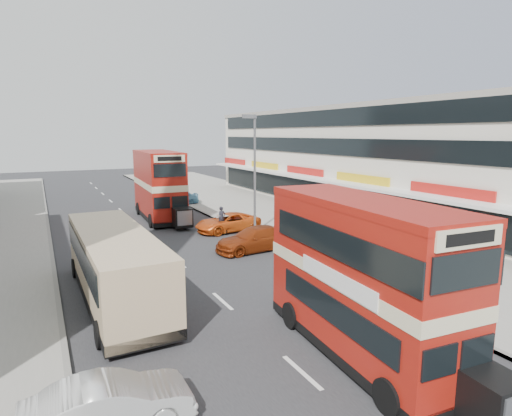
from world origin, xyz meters
TOP-DOWN VIEW (x-y plane):
  - ground at (0.00, 0.00)m, footprint 160.00×160.00m
  - road_surface at (0.00, 20.00)m, footprint 12.00×90.00m
  - pavement_right at (12.00, 20.00)m, footprint 12.00×90.00m
  - kerb_left at (-6.10, 20.00)m, footprint 0.20×90.00m
  - kerb_right at (6.10, 20.00)m, footprint 0.20×90.00m
  - commercial_row at (19.95, 22.00)m, footprint 9.90×46.20m
  - street_lamp at (6.52, 18.00)m, footprint 1.00×0.20m
  - bus_main at (2.22, 2.12)m, footprint 2.97×8.85m
  - bus_second at (2.17, 26.35)m, footprint 3.07×9.78m
  - coach at (-3.87, 10.15)m, footprint 2.84×10.33m
  - car_left_front at (-5.35, 2.00)m, footprint 3.88×1.36m
  - car_right_a at (4.73, 14.33)m, footprint 4.99×2.30m
  - car_right_b at (5.30, 19.69)m, footprint 4.93×2.71m
  - car_right_c at (5.25, 32.34)m, footprint 4.58×2.25m
  - pedestrian_near at (7.28, 12.28)m, footprint 0.77×0.76m
  - cyclist at (4.68, 19.30)m, footprint 0.68×1.60m

SIDE VIEW (x-z plane):
  - ground at x=0.00m, z-range 0.00..0.00m
  - road_surface at x=0.00m, z-range 0.00..0.01m
  - pavement_right at x=12.00m, z-range 0.00..0.15m
  - kerb_left at x=-6.10m, z-range -0.01..0.15m
  - kerb_right at x=6.10m, z-range -0.01..0.15m
  - car_left_front at x=-5.35m, z-range 0.00..1.28m
  - cyclist at x=4.68m, z-range -0.31..1.59m
  - car_right_b at x=5.30m, z-range 0.00..1.31m
  - car_right_a at x=4.73m, z-range 0.00..1.41m
  - car_right_c at x=5.25m, z-range 0.00..1.50m
  - pedestrian_near at x=7.28m, z-range 0.15..1.90m
  - coach at x=-3.87m, z-range 0.24..2.97m
  - bus_main at x=2.22m, z-range 0.13..4.92m
  - bus_second at x=2.17m, z-range 0.14..5.46m
  - commercial_row at x=19.95m, z-range 0.05..9.35m
  - street_lamp at x=6.52m, z-range 0.72..8.85m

